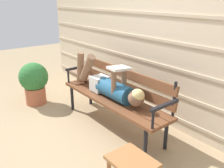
# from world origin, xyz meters

# --- Properties ---
(ground_plane) EXTENTS (12.00, 12.00, 0.00)m
(ground_plane) POSITION_xyz_m (0.00, 0.00, 0.00)
(ground_plane) COLOR tan
(house_siding) EXTENTS (5.29, 0.08, 2.22)m
(house_siding) POSITION_xyz_m (0.00, 0.71, 1.11)
(house_siding) COLOR beige
(house_siding) RESTS_ON ground
(park_bench) EXTENTS (1.73, 0.44, 0.81)m
(park_bench) POSITION_xyz_m (0.00, 0.13, 0.46)
(park_bench) COLOR brown
(park_bench) RESTS_ON ground
(reclining_person) EXTENTS (1.71, 0.26, 0.50)m
(reclining_person) POSITION_xyz_m (-0.10, 0.07, 0.57)
(reclining_person) COLOR #23567A
(footstool) EXTENTS (0.38, 0.30, 0.39)m
(footstool) POSITION_xyz_m (1.04, -0.55, 0.31)
(footstool) COLOR #9E6638
(footstool) RESTS_ON ground
(potted_plant) EXTENTS (0.45, 0.45, 0.67)m
(potted_plant) POSITION_xyz_m (-1.34, -0.44, 0.38)
(potted_plant) COLOR #AD5B3D
(potted_plant) RESTS_ON ground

